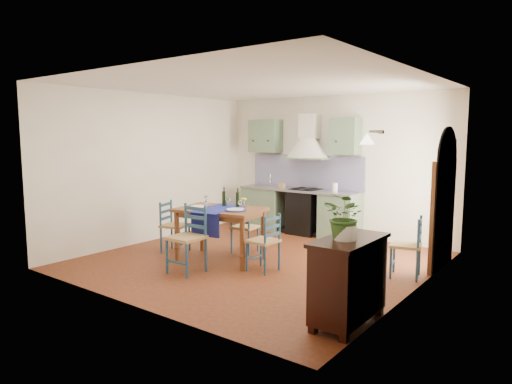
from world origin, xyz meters
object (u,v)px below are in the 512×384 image
dining_table (220,214)px  sideboard (348,277)px  potted_plant (345,216)px  chair_near (188,238)px

dining_table → sideboard: (2.75, -1.05, -0.25)m
sideboard → potted_plant: (-0.00, -0.09, 0.67)m
dining_table → sideboard: dining_table is taller
dining_table → sideboard: bearing=-21.0°
chair_near → sideboard: 2.72m
dining_table → chair_near: (0.05, -0.78, -0.24)m
potted_plant → dining_table: bearing=157.4°
sideboard → potted_plant: bearing=-93.1°
chair_near → sideboard: chair_near is taller
dining_table → potted_plant: (2.75, -1.15, 0.43)m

